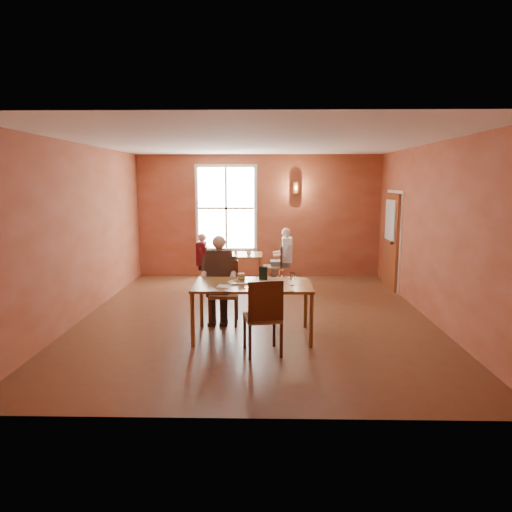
{
  "coord_description": "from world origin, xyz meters",
  "views": [
    {
      "loc": [
        0.16,
        -7.76,
        2.37
      ],
      "look_at": [
        0.0,
        0.2,
        1.05
      ],
      "focal_mm": 32.0,
      "sensor_mm": 36.0,
      "label": 1
    }
  ],
  "objects_px": {
    "chair_empty": "(262,316)",
    "chair_diner_maroon": "(215,266)",
    "main_table": "(253,310)",
    "chair_diner_white": "(273,266)",
    "diner_white": "(274,258)",
    "diner_main": "(223,283)",
    "chair_diner_main": "(224,293)",
    "diner_maroon": "(214,260)",
    "second_table": "(244,270)"
  },
  "relations": [
    {
      "from": "chair_diner_main",
      "to": "diner_white",
      "type": "distance_m",
      "value": 2.92
    },
    {
      "from": "chair_diner_main",
      "to": "chair_empty",
      "type": "height_order",
      "value": "chair_empty"
    },
    {
      "from": "chair_diner_main",
      "to": "diner_white",
      "type": "bearing_deg",
      "value": -107.71
    },
    {
      "from": "diner_white",
      "to": "diner_maroon",
      "type": "xyz_separation_m",
      "value": [
        -1.36,
        0.0,
        -0.05
      ]
    },
    {
      "from": "main_table",
      "to": "diner_maroon",
      "type": "relative_size",
      "value": 1.52
    },
    {
      "from": "diner_white",
      "to": "chair_diner_maroon",
      "type": "bearing_deg",
      "value": 90.0
    },
    {
      "from": "chair_empty",
      "to": "diner_main",
      "type": "bearing_deg",
      "value": 104.8
    },
    {
      "from": "chair_diner_main",
      "to": "diner_main",
      "type": "bearing_deg",
      "value": 90.0
    },
    {
      "from": "chair_empty",
      "to": "chair_diner_maroon",
      "type": "bearing_deg",
      "value": 92.91
    },
    {
      "from": "diner_main",
      "to": "chair_diner_maroon",
      "type": "height_order",
      "value": "diner_main"
    },
    {
      "from": "diner_maroon",
      "to": "chair_diner_main",
      "type": "bearing_deg",
      "value": 9.63
    },
    {
      "from": "diner_white",
      "to": "chair_diner_maroon",
      "type": "distance_m",
      "value": 1.34
    },
    {
      "from": "chair_empty",
      "to": "chair_diner_white",
      "type": "distance_m",
      "value": 4.11
    },
    {
      "from": "main_table",
      "to": "chair_diner_maroon",
      "type": "xyz_separation_m",
      "value": [
        -0.94,
        3.43,
        0.03
      ]
    },
    {
      "from": "main_table",
      "to": "chair_diner_main",
      "type": "relative_size",
      "value": 1.71
    },
    {
      "from": "chair_empty",
      "to": "chair_diner_maroon",
      "type": "distance_m",
      "value": 4.25
    },
    {
      "from": "second_table",
      "to": "chair_empty",
      "type": "bearing_deg",
      "value": -83.81
    },
    {
      "from": "main_table",
      "to": "chair_empty",
      "type": "distance_m",
      "value": 0.7
    },
    {
      "from": "main_table",
      "to": "chair_diner_main",
      "type": "height_order",
      "value": "chair_diner_main"
    },
    {
      "from": "diner_main",
      "to": "diner_maroon",
      "type": "height_order",
      "value": "diner_main"
    },
    {
      "from": "chair_diner_main",
      "to": "chair_empty",
      "type": "bearing_deg",
      "value": 116.31
    },
    {
      "from": "chair_diner_maroon",
      "to": "diner_maroon",
      "type": "bearing_deg",
      "value": -90.0
    },
    {
      "from": "main_table",
      "to": "chair_empty",
      "type": "relative_size",
      "value": 1.66
    },
    {
      "from": "diner_maroon",
      "to": "chair_empty",
      "type": "bearing_deg",
      "value": 15.34
    },
    {
      "from": "chair_empty",
      "to": "diner_maroon",
      "type": "distance_m",
      "value": 4.25
    },
    {
      "from": "main_table",
      "to": "diner_main",
      "type": "height_order",
      "value": "diner_main"
    },
    {
      "from": "main_table",
      "to": "second_table",
      "type": "distance_m",
      "value": 3.44
    },
    {
      "from": "diner_white",
      "to": "chair_diner_maroon",
      "type": "xyz_separation_m",
      "value": [
        -1.33,
        0.0,
        -0.19
      ]
    },
    {
      "from": "chair_empty",
      "to": "diner_white",
      "type": "xyz_separation_m",
      "value": [
        0.23,
        4.1,
        0.1
      ]
    },
    {
      "from": "chair_diner_white",
      "to": "chair_diner_maroon",
      "type": "bearing_deg",
      "value": 90.0
    },
    {
      "from": "chair_diner_white",
      "to": "chair_empty",
      "type": "bearing_deg",
      "value": 177.14
    },
    {
      "from": "diner_main",
      "to": "chair_diner_main",
      "type": "bearing_deg",
      "value": -90.0
    },
    {
      "from": "diner_main",
      "to": "second_table",
      "type": "relative_size",
      "value": 1.69
    },
    {
      "from": "chair_diner_main",
      "to": "main_table",
      "type": "bearing_deg",
      "value": 127.57
    },
    {
      "from": "chair_empty",
      "to": "chair_diner_white",
      "type": "relative_size",
      "value": 1.16
    },
    {
      "from": "chair_empty",
      "to": "diner_white",
      "type": "relative_size",
      "value": 0.84
    },
    {
      "from": "chair_diner_white",
      "to": "chair_diner_maroon",
      "type": "xyz_separation_m",
      "value": [
        -1.3,
        0.0,
        -0.01
      ]
    },
    {
      "from": "chair_diner_white",
      "to": "diner_maroon",
      "type": "xyz_separation_m",
      "value": [
        -1.33,
        0.0,
        0.12
      ]
    },
    {
      "from": "diner_maroon",
      "to": "main_table",
      "type": "bearing_deg",
      "value": 15.81
    },
    {
      "from": "diner_main",
      "to": "chair_diner_white",
      "type": "height_order",
      "value": "diner_main"
    },
    {
      "from": "chair_diner_maroon",
      "to": "diner_maroon",
      "type": "relative_size",
      "value": 0.77
    },
    {
      "from": "main_table",
      "to": "chair_diner_white",
      "type": "relative_size",
      "value": 1.92
    },
    {
      "from": "chair_diner_main",
      "to": "diner_maroon",
      "type": "distance_m",
      "value": 2.82
    },
    {
      "from": "diner_main",
      "to": "diner_white",
      "type": "bearing_deg",
      "value": -107.53
    },
    {
      "from": "diner_main",
      "to": "diner_maroon",
      "type": "bearing_deg",
      "value": -80.47
    },
    {
      "from": "chair_empty",
      "to": "chair_diner_white",
      "type": "height_order",
      "value": "chair_empty"
    },
    {
      "from": "diner_main",
      "to": "chair_diner_white",
      "type": "bearing_deg",
      "value": -106.97
    },
    {
      "from": "main_table",
      "to": "diner_maroon",
      "type": "bearing_deg",
      "value": 105.81
    },
    {
      "from": "chair_diner_maroon",
      "to": "diner_main",
      "type": "bearing_deg",
      "value": 8.93
    },
    {
      "from": "chair_diner_white",
      "to": "diner_maroon",
      "type": "height_order",
      "value": "diner_maroon"
    }
  ]
}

